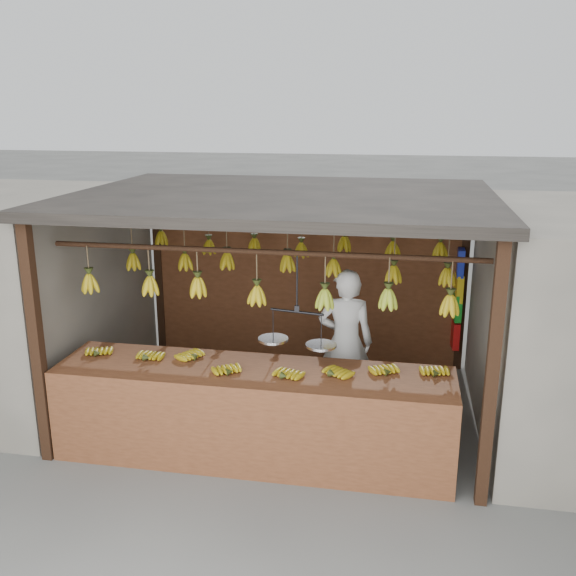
# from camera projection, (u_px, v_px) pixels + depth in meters

# --- Properties ---
(ground) EXTENTS (80.00, 80.00, 0.00)m
(ground) POSITION_uv_depth(u_px,v_px,m) (283.00, 406.00, 7.23)
(ground) COLOR #5B5B57
(stall) EXTENTS (4.30, 3.30, 2.40)m
(stall) POSITION_uv_depth(u_px,v_px,m) (288.00, 228.00, 7.01)
(stall) COLOR black
(stall) RESTS_ON ground
(counter) EXTENTS (3.72, 0.85, 0.96)m
(counter) POSITION_uv_depth(u_px,v_px,m) (250.00, 394.00, 5.88)
(counter) COLOR brown
(counter) RESTS_ON ground
(hanging_bananas) EXTENTS (3.59, 2.23, 0.38)m
(hanging_bananas) POSITION_uv_depth(u_px,v_px,m) (283.00, 266.00, 6.78)
(hanging_bananas) COLOR #AC9112
(hanging_bananas) RESTS_ON ground
(balance_scale) EXTENTS (0.74, 0.35, 0.86)m
(balance_scale) POSITION_uv_depth(u_px,v_px,m) (297.00, 338.00, 5.90)
(balance_scale) COLOR black
(balance_scale) RESTS_ON ground
(vendor) EXTENTS (0.61, 0.42, 1.62)m
(vendor) POSITION_uv_depth(u_px,v_px,m) (345.00, 342.00, 6.89)
(vendor) COLOR white
(vendor) RESTS_ON ground
(bag_bundles) EXTENTS (0.08, 0.26, 1.27)m
(bag_bundles) POSITION_uv_depth(u_px,v_px,m) (458.00, 298.00, 7.90)
(bag_bundles) COLOR #1426BF
(bag_bundles) RESTS_ON ground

